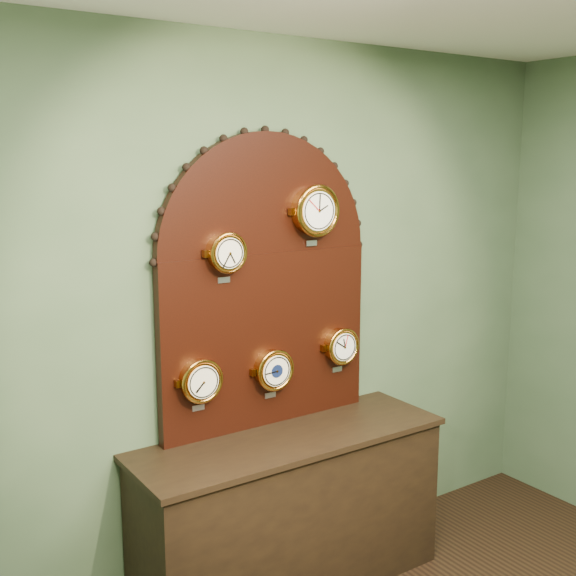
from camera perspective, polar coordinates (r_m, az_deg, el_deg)
wall_back at (r=3.66m, az=-2.19°, el=-2.18°), size 4.00×0.00×4.00m
shop_counter at (r=3.80m, az=0.18°, el=-17.81°), size 1.60×0.50×0.80m
display_board at (r=3.58m, az=-1.79°, el=1.21°), size 1.26×0.06×1.53m
roman_clock at (r=3.37m, az=-4.97°, el=2.86°), size 0.20×0.08×0.25m
arabic_clock at (r=3.63m, az=2.24°, el=6.24°), size 0.27×0.08×0.32m
hygrometer at (r=3.43m, az=-7.06°, el=-7.43°), size 0.22×0.08×0.27m
barometer at (r=3.64m, az=-1.18°, el=-6.60°), size 0.22×0.08×0.27m
tide_clock at (r=3.87m, az=4.30°, el=-4.69°), size 0.21×0.08×0.26m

